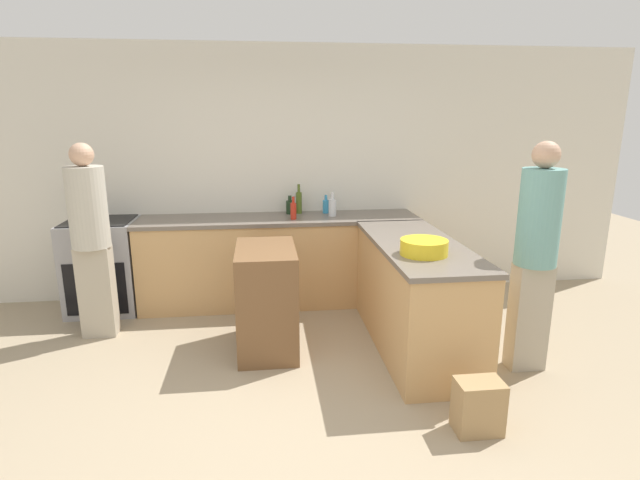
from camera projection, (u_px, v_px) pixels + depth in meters
name	position (u px, v px, depth m)	size (l,w,h in m)	color
ground_plane	(294.00, 414.00, 3.39)	(14.00, 14.00, 0.00)	tan
wall_back	(277.00, 174.00, 5.43)	(8.00, 0.06, 2.70)	silver
counter_back	(280.00, 260.00, 5.32)	(2.91, 0.65, 0.94)	tan
counter_peninsula	(415.00, 295.00, 4.29)	(0.69, 1.82, 0.94)	tan
range_oven	(104.00, 266.00, 5.11)	(0.69, 0.63, 0.95)	#99999E
island_table	(267.00, 299.00, 4.25)	(0.50, 0.79, 0.90)	brown
mixing_bowl	(424.00, 247.00, 3.80)	(0.36, 0.36, 0.12)	yellow
olive_oil_bottle	(299.00, 202.00, 5.38)	(0.06, 0.06, 0.32)	#475B1E
vinegar_bottle_clear	(332.00, 207.00, 5.25)	(0.08, 0.08, 0.25)	silver
hot_sauce_bottle	(293.00, 210.00, 5.09)	(0.06, 0.06, 0.23)	red
wine_bottle_dark	(290.00, 207.00, 5.36)	(0.08, 0.08, 0.20)	black
dish_soap_bottle	(326.00, 206.00, 5.41)	(0.07, 0.07, 0.20)	#338CBF
person_by_range	(91.00, 234.00, 4.39)	(0.33, 0.33, 1.75)	#ADA38E
person_at_peninsula	(536.00, 249.00, 3.79)	(0.31, 0.31, 1.79)	#ADA38E
paper_bag	(478.00, 406.00, 3.17)	(0.29, 0.20, 0.35)	#A88456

